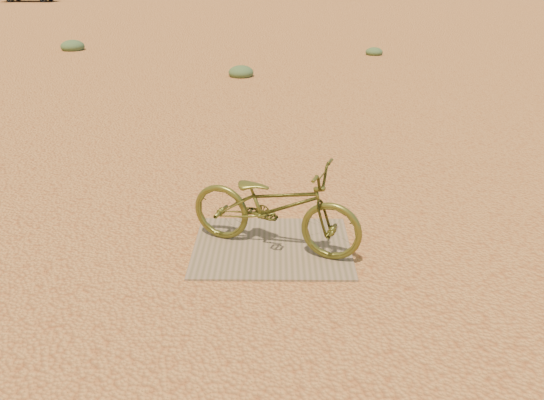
{
  "coord_description": "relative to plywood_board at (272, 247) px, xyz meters",
  "views": [
    {
      "loc": [
        -0.22,
        -4.28,
        2.65
      ],
      "look_at": [
        -0.27,
        0.38,
        0.53
      ],
      "focal_mm": 35.0,
      "sensor_mm": 36.0,
      "label": 1
    }
  ],
  "objects": [
    {
      "name": "bicycle",
      "position": [
        0.03,
        -0.03,
        0.47
      ],
      "size": [
        1.84,
        1.18,
        0.92
      ],
      "primitive_type": "imported",
      "rotation": [
        0.0,
        0.0,
        1.21
      ],
      "color": "#50511E",
      "rests_on": "plywood_board"
    },
    {
      "name": "kale_b",
      "position": [
        2.99,
        11.9,
        -0.01
      ],
      "size": [
        0.52,
        0.52,
        0.29
      ],
      "primitive_type": "ellipsoid",
      "color": "#425F3C",
      "rests_on": "ground"
    },
    {
      "name": "kale_a",
      "position": [
        -0.86,
        8.59,
        -0.01
      ],
      "size": [
        0.62,
        0.62,
        0.34
      ],
      "primitive_type": "ellipsoid",
      "color": "#425F3C",
      "rests_on": "ground"
    },
    {
      "name": "kale_c",
      "position": [
        -6.51,
        12.72,
        -0.01
      ],
      "size": [
        0.74,
        0.74,
        0.41
      ],
      "primitive_type": "ellipsoid",
      "color": "#425F3C",
      "rests_on": "ground"
    },
    {
      "name": "plywood_board",
      "position": [
        0.0,
        0.0,
        0.0
      ],
      "size": [
        1.57,
        1.24,
        0.02
      ],
      "primitive_type": "cube",
      "color": "#7B6153",
      "rests_on": "ground"
    },
    {
      "name": "ground",
      "position": [
        0.27,
        -0.38,
        -0.01
      ],
      "size": [
        120.0,
        120.0,
        0.0
      ],
      "primitive_type": "plane",
      "color": "#BB834B",
      "rests_on": "ground"
    }
  ]
}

